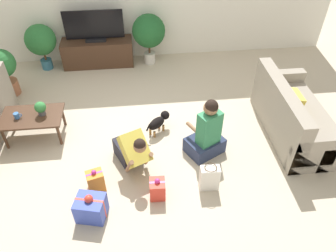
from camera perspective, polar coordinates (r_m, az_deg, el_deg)
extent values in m
plane|color=beige|center=(5.25, -5.37, -1.78)|extent=(16.00, 16.00, 0.00)
cube|color=gray|center=(5.54, 21.16, 0.82)|extent=(0.82, 1.78, 0.45)
cube|color=gray|center=(5.15, 19.19, 4.29)|extent=(0.20, 1.78, 0.42)
cube|color=gray|center=(4.97, 24.87, -4.41)|extent=(0.82, 0.16, 0.63)
cube|color=gray|center=(6.06, 18.52, 6.41)|extent=(0.82, 0.16, 0.63)
cube|color=#EACC4C|center=(5.27, 21.07, 3.88)|extent=(0.18, 0.34, 0.32)
cube|color=#472D1E|center=(5.40, -22.67, 1.52)|extent=(0.92, 0.58, 0.03)
cylinder|color=#472D1E|center=(5.49, -26.55, -1.99)|extent=(0.04, 0.04, 0.38)
cylinder|color=#472D1E|center=(5.24, -18.43, -1.46)|extent=(0.04, 0.04, 0.38)
cylinder|color=#472D1E|center=(5.82, -25.47, 1.10)|extent=(0.04, 0.04, 0.38)
cylinder|color=#472D1E|center=(5.59, -17.79, 1.73)|extent=(0.04, 0.04, 0.38)
cube|color=#472D1E|center=(7.05, -12.08, 12.40)|extent=(1.42, 0.46, 0.54)
cube|color=black|center=(6.92, -12.43, 14.53)|extent=(0.40, 0.20, 0.05)
cube|color=black|center=(6.79, -12.81, 16.84)|extent=(1.15, 0.03, 0.57)
cylinder|color=#336B84|center=(7.28, -20.31, 10.12)|extent=(0.22, 0.22, 0.20)
cylinder|color=brown|center=(7.20, -20.67, 11.41)|extent=(0.04, 0.04, 0.18)
sphere|color=#286B33|center=(7.05, -21.34, 13.81)|extent=(0.60, 0.60, 0.60)
cylinder|color=beige|center=(7.05, -3.19, 11.82)|extent=(0.23, 0.23, 0.23)
cylinder|color=brown|center=(6.94, -3.26, 13.36)|extent=(0.04, 0.04, 0.20)
sphere|color=#1E5628|center=(6.77, -3.38, 16.20)|extent=(0.66, 0.66, 0.66)
cylinder|color=#A36042|center=(6.73, -25.86, 6.06)|extent=(0.35, 0.35, 0.27)
cylinder|color=brown|center=(6.63, -26.38, 7.53)|extent=(0.06, 0.06, 0.15)
sphere|color=#286B33|center=(6.49, -27.15, 9.65)|extent=(0.51, 0.51, 0.51)
cube|color=#23232D|center=(4.83, -7.01, -4.37)|extent=(0.44, 0.52, 0.28)
cube|color=gold|center=(4.45, -5.80, -3.98)|extent=(0.49, 0.57, 0.45)
sphere|color=#8E6647|center=(4.19, -4.92, -3.54)|extent=(0.17, 0.17, 0.17)
sphere|color=black|center=(4.17, -4.95, -3.24)|extent=(0.16, 0.16, 0.16)
cylinder|color=#8E6647|center=(4.47, -6.75, -7.00)|extent=(0.16, 0.26, 0.39)
cylinder|color=#8E6647|center=(4.55, -3.46, -5.67)|extent=(0.16, 0.26, 0.39)
cube|color=#283351|center=(4.94, 6.35, -3.32)|extent=(0.65, 0.60, 0.24)
cube|color=#338456|center=(4.65, 7.17, -0.37)|extent=(0.38, 0.33, 0.53)
sphere|color=#8E6647|center=(4.43, 7.46, 3.13)|extent=(0.20, 0.20, 0.20)
sphere|color=black|center=(4.40, 7.58, 3.42)|extent=(0.19, 0.19, 0.19)
cylinder|color=#8E6647|center=(4.88, 6.71, 0.81)|extent=(0.17, 0.26, 0.06)
cylinder|color=#8E6647|center=(4.75, 4.33, -0.32)|extent=(0.17, 0.26, 0.06)
ellipsoid|color=black|center=(5.17, -1.99, 0.49)|extent=(0.34, 0.33, 0.17)
sphere|color=black|center=(5.26, -0.52, 1.90)|extent=(0.14, 0.14, 0.14)
sphere|color=olive|center=(5.30, -0.10, 2.09)|extent=(0.06, 0.06, 0.06)
cylinder|color=black|center=(5.05, -3.46, -0.27)|extent=(0.09, 0.08, 0.11)
cylinder|color=olive|center=(5.30, -0.82, -0.32)|extent=(0.04, 0.04, 0.11)
cylinder|color=olive|center=(5.34, -1.56, 0.11)|extent=(0.04, 0.04, 0.11)
cylinder|color=olive|center=(5.18, -2.37, -1.47)|extent=(0.04, 0.04, 0.11)
cylinder|color=olive|center=(5.23, -3.11, -1.02)|extent=(0.04, 0.04, 0.11)
cube|color=red|center=(4.35, -1.84, -10.90)|extent=(0.21, 0.22, 0.27)
cube|color=#CC3389|center=(4.35, -1.84, -10.90)|extent=(0.20, 0.04, 0.28)
sphere|color=#CC3389|center=(4.22, -1.88, -9.55)|extent=(0.07, 0.07, 0.07)
cube|color=#3D51BC|center=(4.26, -13.26, -13.70)|extent=(0.41, 0.37, 0.31)
cube|color=red|center=(4.26, -13.26, -13.70)|extent=(0.35, 0.11, 0.32)
sphere|color=red|center=(4.11, -13.66, -12.23)|extent=(0.10, 0.10, 0.10)
cube|color=orange|center=(4.51, -12.48, -9.37)|extent=(0.26, 0.23, 0.31)
cube|color=#CC3389|center=(4.51, -12.48, -9.37)|extent=(0.22, 0.09, 0.31)
sphere|color=#CC3389|center=(4.37, -12.82, -7.86)|extent=(0.06, 0.06, 0.06)
cube|color=white|center=(4.43, 7.23, -8.94)|extent=(0.26, 0.15, 0.38)
torus|color=#4C3823|center=(4.27, 7.46, -7.16)|extent=(0.17, 0.17, 0.01)
cylinder|color=#386BAD|center=(5.41, -24.87, 1.65)|extent=(0.08, 0.08, 0.09)
torus|color=#386BAD|center=(5.39, -24.37, 1.73)|extent=(0.06, 0.01, 0.06)
cylinder|color=#4C4C51|center=(5.34, -21.11, 2.21)|extent=(0.11, 0.11, 0.07)
sphere|color=#337F3D|center=(5.28, -21.37, 3.08)|extent=(0.17, 0.17, 0.17)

